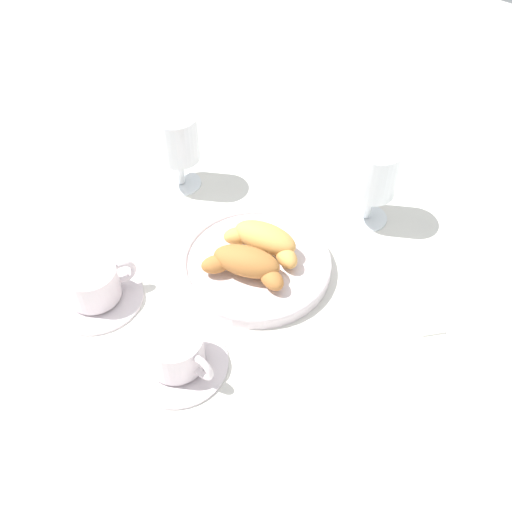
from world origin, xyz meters
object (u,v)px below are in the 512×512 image
at_px(coffee_cup_near, 176,354).
at_px(juice_glass_right, 177,139).
at_px(coffee_cup_far, 94,287).
at_px(sugar_packet, 427,319).
at_px(pastry_plate, 256,264).
at_px(juice_glass_left, 374,175).
at_px(croissant_small, 246,264).
at_px(croissant_large, 264,240).

bearing_deg(coffee_cup_near, juice_glass_right, -46.43).
height_order(coffee_cup_far, sugar_packet, coffee_cup_far).
bearing_deg(pastry_plate, juice_glass_left, -108.47).
bearing_deg(pastry_plate, sugar_packet, -162.48).
distance_m(pastry_plate, sugar_packet, 0.26).
bearing_deg(pastry_plate, croissant_small, 100.94).
relative_size(croissant_small, coffee_cup_far, 0.95).
bearing_deg(pastry_plate, croissant_large, -80.27).
bearing_deg(coffee_cup_near, croissant_large, -81.55).
xyz_separation_m(croissant_small, sugar_packet, (-0.24, -0.11, -0.04)).
height_order(pastry_plate, juice_glass_right, juice_glass_right).
xyz_separation_m(croissant_small, coffee_cup_far, (0.15, 0.16, -0.02)).
relative_size(pastry_plate, coffee_cup_far, 1.67).
xyz_separation_m(coffee_cup_near, sugar_packet, (-0.22, -0.28, -0.02)).
bearing_deg(pastry_plate, juice_glass_right, -17.58).
bearing_deg(croissant_small, juice_glass_left, -104.89).
relative_size(croissant_small, sugar_packet, 2.57).
height_order(croissant_large, coffee_cup_far, croissant_large).
xyz_separation_m(coffee_cup_near, coffee_cup_far, (0.17, -0.01, 0.00)).
relative_size(juice_glass_left, sugar_packet, 2.80).
relative_size(croissant_large, juice_glass_left, 0.96).
relative_size(coffee_cup_near, juice_glass_left, 0.97).
xyz_separation_m(coffee_cup_far, juice_glass_right, (0.08, -0.26, 0.07)).
relative_size(croissant_large, sugar_packet, 2.69).
bearing_deg(croissant_small, sugar_packet, -155.89).
bearing_deg(sugar_packet, juice_glass_right, 41.32).
xyz_separation_m(croissant_small, juice_glass_left, (-0.06, -0.23, 0.05)).
height_order(pastry_plate, coffee_cup_far, coffee_cup_far).
bearing_deg(sugar_packet, coffee_cup_far, 75.07).
bearing_deg(coffee_cup_far, croissant_small, -132.78).
bearing_deg(juice_glass_left, croissant_large, 68.12).
height_order(coffee_cup_far, juice_glass_left, juice_glass_left).
bearing_deg(coffee_cup_near, juice_glass_left, -95.58).
xyz_separation_m(coffee_cup_near, juice_glass_right, (0.26, -0.27, 0.07)).
relative_size(croissant_small, coffee_cup_near, 0.95).
relative_size(coffee_cup_near, juice_glass_right, 0.97).
height_order(croissant_small, juice_glass_right, juice_glass_right).
bearing_deg(pastry_plate, coffee_cup_near, 98.29).
bearing_deg(croissant_large, sugar_packet, -167.83).
bearing_deg(juice_glass_right, croissant_large, 167.85).
bearing_deg(juice_glass_right, coffee_cup_near, 133.57).
distance_m(croissant_small, coffee_cup_far, 0.22).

